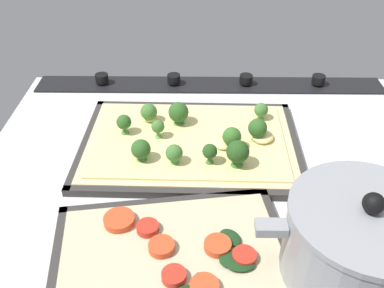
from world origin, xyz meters
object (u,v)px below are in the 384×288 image
(broccoli_pizza, at_px, (193,140))
(veggie_pizza_back, at_px, (174,256))
(baking_tray_front, at_px, (190,146))
(cooking_pot, at_px, (359,246))
(baking_tray_back, at_px, (172,261))

(broccoli_pizza, distance_m, veggie_pizza_back, 0.25)
(broccoli_pizza, xyz_separation_m, veggie_pizza_back, (0.02, 0.24, -0.01))
(baking_tray_front, xyz_separation_m, cooking_pot, (-0.20, 0.27, 0.05))
(baking_tray_front, distance_m, baking_tray_back, 0.25)
(broccoli_pizza, relative_size, baking_tray_back, 1.07)
(broccoli_pizza, bearing_deg, veggie_pizza_back, 84.92)
(cooking_pot, bearing_deg, broccoli_pizza, -53.53)
(veggie_pizza_back, xyz_separation_m, cooking_pot, (-0.22, 0.02, 0.05))
(veggie_pizza_back, distance_m, cooking_pot, 0.22)
(cooking_pot, bearing_deg, veggie_pizza_back, -5.38)
(baking_tray_front, height_order, baking_tray_back, same)
(baking_tray_back, xyz_separation_m, cooking_pot, (-0.22, 0.02, 0.05))
(broccoli_pizza, height_order, baking_tray_back, broccoli_pizza)
(cooking_pot, bearing_deg, baking_tray_front, -53.07)
(baking_tray_front, bearing_deg, cooking_pot, 126.93)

